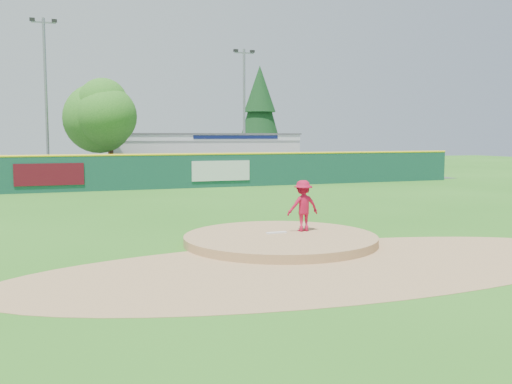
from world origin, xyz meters
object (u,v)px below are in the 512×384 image
object	(u,v)px
conifer_tree	(260,110)
light_pole_left	(46,92)
pitcher	(303,206)
deciduous_tree	(110,114)
van	(132,174)
pool_building_grp	(199,153)
light_pole_right	(244,105)

from	to	relation	value
conifer_tree	light_pole_left	world-z (taller)	light_pole_left
pitcher	deciduous_tree	distance (m)	25.02
van	pool_building_grp	xyz separation A→B (m)	(7.16, 11.14, 0.91)
van	deciduous_tree	bearing A→B (deg)	9.87
conifer_tree	light_pole_right	world-z (taller)	light_pole_right
light_pole_right	van	bearing A→B (deg)	-141.27
van	light_pole_left	xyz separation A→B (m)	(-4.84, 6.15, 5.30)
pitcher	light_pole_right	distance (m)	30.07
pitcher	conifer_tree	size ratio (longest dim) A/B	0.16
light_pole_left	van	bearing A→B (deg)	-51.81
pitcher	light_pole_right	size ratio (longest dim) A/B	0.15
pool_building_grp	deciduous_tree	bearing A→B (deg)	-138.84
pitcher	deciduous_tree	world-z (taller)	deciduous_tree
van	light_pole_left	size ratio (longest dim) A/B	0.48
pitcher	van	xyz separation A→B (m)	(-2.05, 20.44, -0.26)
pitcher	light_pole_right	world-z (taller)	light_pole_right
van	pool_building_grp	distance (m)	13.28
van	light_pole_left	world-z (taller)	light_pole_left
conifer_tree	light_pole_right	size ratio (longest dim) A/B	0.95
conifer_tree	light_pole_right	xyz separation A→B (m)	(-4.00, -7.00, 0.00)
pitcher	light_pole_left	xyz separation A→B (m)	(-6.89, 26.59, 5.04)
pitcher	light_pole_right	xyz separation A→B (m)	(8.11, 28.59, 4.54)
pool_building_grp	conifer_tree	world-z (taller)	conifer_tree
deciduous_tree	conifer_tree	bearing A→B (deg)	36.25
light_pole_left	deciduous_tree	bearing A→B (deg)	-26.57
conifer_tree	light_pole_left	bearing A→B (deg)	-154.65
deciduous_tree	light_pole_left	world-z (taller)	light_pole_left
pool_building_grp	conifer_tree	xyz separation A→B (m)	(7.00, 4.01, 3.88)
pool_building_grp	light_pole_left	world-z (taller)	light_pole_left
pool_building_grp	conifer_tree	distance (m)	8.95
light_pole_right	pool_building_grp	bearing A→B (deg)	135.05
light_pole_left	pitcher	bearing A→B (deg)	-75.47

